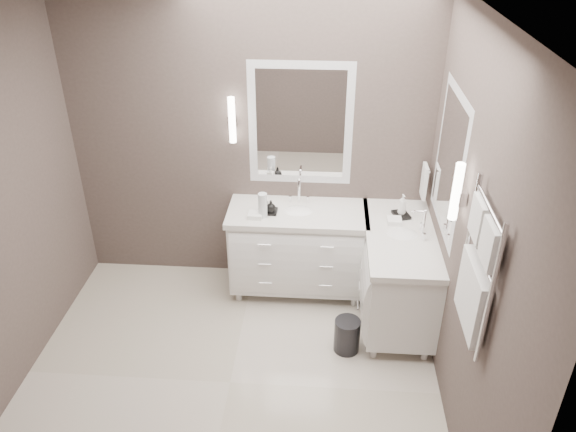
# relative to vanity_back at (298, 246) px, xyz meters

# --- Properties ---
(floor) EXTENTS (3.20, 3.00, 0.01)m
(floor) POSITION_rel_vanity_back_xyz_m (-0.45, -1.23, -0.49)
(floor) COLOR beige
(floor) RESTS_ON ground
(ceiling) EXTENTS (3.20, 3.00, 0.01)m
(ceiling) POSITION_rel_vanity_back_xyz_m (-0.45, -1.23, 2.22)
(ceiling) COLOR white
(ceiling) RESTS_ON wall_back
(wall_back) EXTENTS (3.20, 0.01, 2.70)m
(wall_back) POSITION_rel_vanity_back_xyz_m (-0.45, 0.28, 0.86)
(wall_back) COLOR #4E423E
(wall_back) RESTS_ON floor
(wall_front) EXTENTS (3.20, 0.01, 2.70)m
(wall_front) POSITION_rel_vanity_back_xyz_m (-0.45, -2.73, 0.86)
(wall_front) COLOR #4E423E
(wall_front) RESTS_ON floor
(wall_right) EXTENTS (0.01, 3.00, 2.70)m
(wall_right) POSITION_rel_vanity_back_xyz_m (1.15, -1.23, 0.86)
(wall_right) COLOR #4E423E
(wall_right) RESTS_ON floor
(vanity_back) EXTENTS (1.24, 0.59, 0.97)m
(vanity_back) POSITION_rel_vanity_back_xyz_m (0.00, 0.00, 0.00)
(vanity_back) COLOR white
(vanity_back) RESTS_ON floor
(vanity_right) EXTENTS (0.59, 1.24, 0.97)m
(vanity_right) POSITION_rel_vanity_back_xyz_m (0.88, -0.33, 0.00)
(vanity_right) COLOR white
(vanity_right) RESTS_ON floor
(mirror_back) EXTENTS (0.90, 0.02, 1.10)m
(mirror_back) POSITION_rel_vanity_back_xyz_m (-0.00, 0.26, 1.06)
(mirror_back) COLOR white
(mirror_back) RESTS_ON wall_back
(mirror_right) EXTENTS (0.02, 0.90, 1.10)m
(mirror_right) POSITION_rel_vanity_back_xyz_m (1.14, -0.43, 1.06)
(mirror_right) COLOR white
(mirror_right) RESTS_ON wall_right
(sconce_back) EXTENTS (0.06, 0.06, 0.40)m
(sconce_back) POSITION_rel_vanity_back_xyz_m (-0.58, 0.20, 1.11)
(sconce_back) COLOR white
(sconce_back) RESTS_ON wall_back
(sconce_right) EXTENTS (0.06, 0.06, 0.40)m
(sconce_right) POSITION_rel_vanity_back_xyz_m (1.08, -1.01, 1.11)
(sconce_right) COLOR white
(sconce_right) RESTS_ON wall_right
(towel_bar_corner) EXTENTS (0.03, 0.22, 0.30)m
(towel_bar_corner) POSITION_rel_vanity_back_xyz_m (1.09, 0.13, 0.63)
(towel_bar_corner) COLOR white
(towel_bar_corner) RESTS_ON wall_right
(towel_ladder) EXTENTS (0.06, 0.58, 0.90)m
(towel_ladder) POSITION_rel_vanity_back_xyz_m (1.10, -1.63, 0.91)
(towel_ladder) COLOR white
(towel_ladder) RESTS_ON wall_right
(waste_bin) EXTENTS (0.23, 0.23, 0.30)m
(waste_bin) POSITION_rel_vanity_back_xyz_m (0.45, -0.79, -0.34)
(waste_bin) COLOR black
(waste_bin) RESTS_ON floor
(amenity_tray_back) EXTENTS (0.17, 0.13, 0.02)m
(amenity_tray_back) POSITION_rel_vanity_back_xyz_m (-0.26, -0.05, 0.38)
(amenity_tray_back) COLOR black
(amenity_tray_back) RESTS_ON vanity_back
(amenity_tray_right) EXTENTS (0.17, 0.19, 0.02)m
(amenity_tray_right) POSITION_rel_vanity_back_xyz_m (0.90, -0.03, 0.38)
(amenity_tray_right) COLOR black
(amenity_tray_right) RESTS_ON vanity_right
(water_bottle) EXTENTS (0.08, 0.08, 0.22)m
(water_bottle) POSITION_rel_vanity_back_xyz_m (-0.30, -0.12, 0.48)
(water_bottle) COLOR silver
(water_bottle) RESTS_ON vanity_back
(soap_bottle_a) EXTENTS (0.08, 0.08, 0.13)m
(soap_bottle_a) POSITION_rel_vanity_back_xyz_m (-0.29, -0.03, 0.45)
(soap_bottle_a) COLOR white
(soap_bottle_a) RESTS_ON amenity_tray_back
(soap_bottle_b) EXTENTS (0.09, 0.09, 0.11)m
(soap_bottle_b) POSITION_rel_vanity_back_xyz_m (-0.23, -0.08, 0.44)
(soap_bottle_b) COLOR black
(soap_bottle_b) RESTS_ON amenity_tray_back
(soap_bottle_c) EXTENTS (0.08, 0.09, 0.18)m
(soap_bottle_c) POSITION_rel_vanity_back_xyz_m (0.90, -0.03, 0.48)
(soap_bottle_c) COLOR white
(soap_bottle_c) RESTS_ON amenity_tray_right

